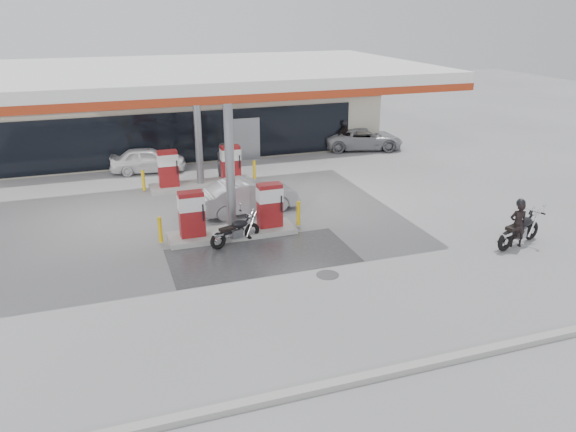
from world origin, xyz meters
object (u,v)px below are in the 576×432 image
at_px(pump_island_far, 200,172).
at_px(parked_car_right, 363,138).
at_px(sedan_white, 148,160).
at_px(biker_main, 518,224).
at_px(attendant, 224,161).
at_px(biker_walking, 344,137).
at_px(pump_island_near, 232,217).
at_px(parked_motorcycle, 236,232).
at_px(main_motorcycle, 520,231).
at_px(hatchback_silver, 248,196).

distance_m(pump_island_far, parked_car_right, 10.78).
bearing_deg(sedan_white, biker_main, -133.60).
distance_m(sedan_white, parked_car_right, 12.00).
xyz_separation_m(attendant, biker_walking, (7.41, 2.80, -0.02)).
distance_m(pump_island_far, attendant, 1.64).
bearing_deg(pump_island_far, sedan_white, 121.65).
bearing_deg(pump_island_near, parked_car_right, 45.06).
relative_size(pump_island_near, biker_walking, 3.13).
distance_m(parked_motorcycle, sedan_white, 10.17).
bearing_deg(parked_motorcycle, attendant, 60.82).
xyz_separation_m(main_motorcycle, biker_main, (-0.19, -0.07, 0.28)).
bearing_deg(pump_island_near, sedan_white, 102.10).
bearing_deg(pump_island_far, hatchback_silver, -72.87).
height_order(main_motorcycle, biker_walking, biker_walking).
bearing_deg(parked_car_right, parked_motorcycle, 150.83).
relative_size(parked_motorcycle, attendant, 1.13).
distance_m(main_motorcycle, hatchback_silver, 10.01).
relative_size(sedan_white, hatchback_silver, 0.90).
relative_size(biker_main, attendant, 0.95).
bearing_deg(sedan_white, main_motorcycle, -132.97).
xyz_separation_m(biker_main, hatchback_silver, (-7.69, 6.25, -0.15)).
bearing_deg(biker_main, biker_walking, -75.04).
bearing_deg(main_motorcycle, attendant, 107.09).
bearing_deg(biker_main, parked_motorcycle, -5.80).
xyz_separation_m(main_motorcycle, parked_motorcycle, (-9.10, 3.20, -0.07)).
bearing_deg(pump_island_near, attendant, 79.54).
bearing_deg(parked_car_right, pump_island_far, 125.66).
distance_m(main_motorcycle, attendant, 13.45).
distance_m(pump_island_far, parked_motorcycle, 6.79).
distance_m(pump_island_near, hatchback_silver, 2.49).
height_order(biker_main, sedan_white, biker_main).
bearing_deg(biker_main, hatchback_silver, -24.77).
relative_size(biker_main, parked_car_right, 0.36).
height_order(pump_island_far, attendant, pump_island_far).
bearing_deg(hatchback_silver, pump_island_far, 10.02).
height_order(pump_island_near, sedan_white, pump_island_near).
distance_m(pump_island_near, attendant, 7.12).
height_order(biker_main, biker_walking, biker_walking).
height_order(parked_motorcycle, sedan_white, sedan_white).
relative_size(hatchback_silver, parked_car_right, 0.90).
bearing_deg(parked_car_right, hatchback_silver, 145.29).
bearing_deg(sedan_white, pump_island_far, -141.22).
relative_size(pump_island_far, sedan_white, 1.43).
height_order(attendant, hatchback_silver, attendant).
relative_size(pump_island_near, hatchback_silver, 1.29).
height_order(main_motorcycle, parked_car_right, parked_car_right).
height_order(pump_island_far, main_motorcycle, pump_island_far).
height_order(parked_motorcycle, biker_walking, biker_walking).
bearing_deg(sedan_white, hatchback_silver, -148.68).
bearing_deg(main_motorcycle, sedan_white, 111.75).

